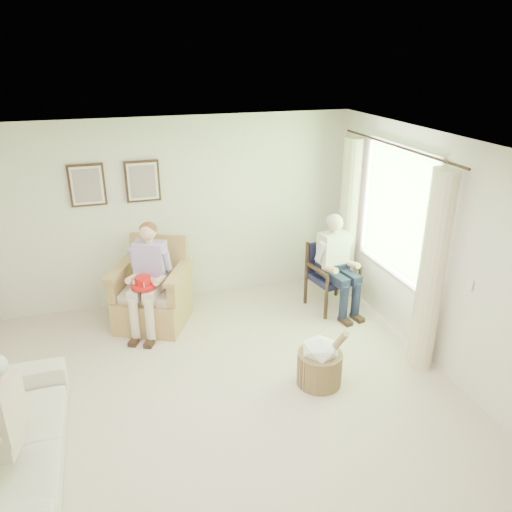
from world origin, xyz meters
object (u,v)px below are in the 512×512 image
at_px(wicker_armchair, 152,298).
at_px(hatbox, 320,361).
at_px(person_dark, 336,258).
at_px(wood_armchair, 330,272).
at_px(sofa, 11,443).
at_px(person_wicker, 150,270).
at_px(red_hat, 143,283).

xyz_separation_m(wicker_armchair, hatbox, (1.58, -1.87, -0.08)).
xyz_separation_m(person_dark, hatbox, (-0.88, -1.49, -0.50)).
distance_m(wood_armchair, sofa, 4.39).
distance_m(sofa, person_wicker, 2.59).
bearing_deg(person_dark, sofa, -164.72).
xyz_separation_m(wood_armchair, sofa, (-3.90, -2.00, -0.19)).
bearing_deg(wood_armchair, sofa, -162.92).
relative_size(wicker_armchair, person_dark, 0.85).
distance_m(person_dark, hatbox, 1.80).
bearing_deg(hatbox, red_hat, 137.53).
xyz_separation_m(wicker_armchair, red_hat, (-0.11, -0.32, 0.38)).
bearing_deg(person_wicker, hatbox, -21.43).
bearing_deg(person_dark, wicker_armchair, 161.09).
relative_size(wicker_armchair, sofa, 0.54).
relative_size(wood_armchair, hatbox, 1.27).
bearing_deg(person_dark, hatbox, -130.53).
relative_size(person_dark, red_hat, 4.40).
relative_size(wicker_armchair, person_wicker, 0.81).
relative_size(wood_armchair, red_hat, 3.01).
bearing_deg(red_hat, person_wicker, 56.89).
relative_size(sofa, person_dark, 1.58).
bearing_deg(red_hat, hatbox, -42.47).
xyz_separation_m(sofa, person_wicker, (1.44, 2.08, 0.52)).
height_order(red_hat, hatbox, red_hat).
bearing_deg(red_hat, person_dark, -1.28).
relative_size(wood_armchair, sofa, 0.43).
bearing_deg(sofa, red_hat, -34.87).
distance_m(wood_armchair, red_hat, 2.58).
bearing_deg(wicker_armchair, red_hat, -83.34).
bearing_deg(person_wicker, sofa, -98.62).
xyz_separation_m(wood_armchair, hatbox, (-0.88, -1.65, -0.22)).
relative_size(person_wicker, person_dark, 1.04).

